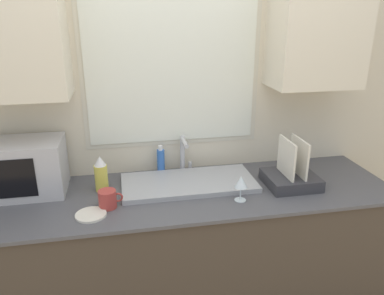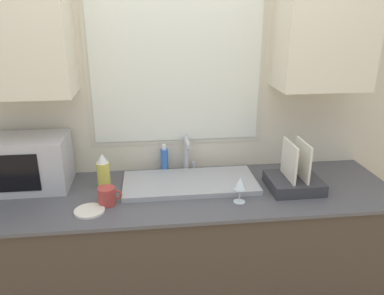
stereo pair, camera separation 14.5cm
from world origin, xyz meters
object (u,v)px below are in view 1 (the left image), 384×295
(faucet, at_px, (184,152))
(microwave, at_px, (17,168))
(wine_glass, at_px, (241,183))
(mug_near_sink, at_px, (108,199))
(dish_rack, at_px, (291,176))
(soap_bottle, at_px, (161,161))
(spray_bottle, at_px, (101,174))

(faucet, height_order, microwave, microwave)
(microwave, relative_size, wine_glass, 3.53)
(microwave, distance_m, mug_near_sink, 0.58)
(mug_near_sink, bearing_deg, dish_rack, 3.54)
(dish_rack, height_order, wine_glass, dish_rack)
(faucet, height_order, dish_rack, dish_rack)
(dish_rack, distance_m, wine_glass, 0.38)
(microwave, xyz_separation_m, wine_glass, (1.21, -0.33, -0.05))
(dish_rack, distance_m, soap_bottle, 0.81)
(spray_bottle, bearing_deg, microwave, 172.56)
(microwave, xyz_separation_m, spray_bottle, (0.46, -0.06, -0.05))
(soap_bottle, bearing_deg, faucet, -6.32)
(dish_rack, xyz_separation_m, mug_near_sink, (-1.07, -0.07, -0.01))
(dish_rack, xyz_separation_m, spray_bottle, (-1.11, 0.14, 0.04))
(faucet, distance_m, microwave, 0.98)
(faucet, bearing_deg, wine_glass, -61.09)
(microwave, bearing_deg, soap_bottle, 8.38)
(mug_near_sink, height_order, wine_glass, wine_glass)
(soap_bottle, height_order, wine_glass, soap_bottle)
(dish_rack, relative_size, spray_bottle, 1.40)
(microwave, xyz_separation_m, soap_bottle, (0.83, 0.12, -0.07))
(faucet, bearing_deg, spray_bottle, -162.08)
(dish_rack, bearing_deg, faucet, 152.50)
(microwave, height_order, dish_rack, microwave)
(microwave, relative_size, mug_near_sink, 3.98)
(faucet, relative_size, mug_near_sink, 1.86)
(spray_bottle, bearing_deg, faucet, 17.92)
(spray_bottle, relative_size, mug_near_sink, 1.65)
(soap_bottle, bearing_deg, mug_near_sink, -129.90)
(faucet, height_order, mug_near_sink, faucet)
(faucet, xyz_separation_m, soap_bottle, (-0.15, 0.02, -0.06))
(microwave, xyz_separation_m, dish_rack, (1.57, -0.20, -0.10))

